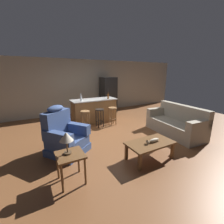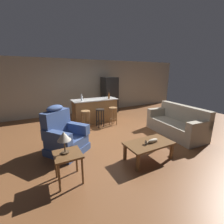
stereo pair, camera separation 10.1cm
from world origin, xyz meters
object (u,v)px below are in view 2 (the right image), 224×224
(bottle_tall_green, at_px, (82,98))
(bottle_short_amber, at_px, (109,96))
(bar_stool_left, at_px, (86,117))
(bar_stool_middle, at_px, (100,115))
(coffee_table, at_px, (149,145))
(couch, at_px, (176,124))
(table_lamp, at_px, (64,137))
(kitchen_island, at_px, (95,111))
(recliner_near_lamp, at_px, (64,136))
(bar_stool_right, at_px, (113,113))
(end_table, at_px, (68,158))
(fish_figurine, at_px, (152,141))
(refrigerator, at_px, (110,95))

(bottle_tall_green, height_order, bottle_short_amber, bottle_tall_green)
(bar_stool_left, relative_size, bar_stool_middle, 1.00)
(coffee_table, relative_size, couch, 0.56)
(table_lamp, height_order, bottle_short_amber, bottle_short_amber)
(bar_stool_left, distance_m, bar_stool_middle, 0.55)
(kitchen_island, height_order, bar_stool_middle, kitchen_island)
(recliner_near_lamp, bearing_deg, bar_stool_right, 85.07)
(bar_stool_right, relative_size, bottle_short_amber, 2.56)
(recliner_near_lamp, xyz_separation_m, bar_stool_right, (2.09, 1.27, 0.05))
(couch, relative_size, bar_stool_left, 2.89)
(bar_stool_right, distance_m, bottle_tall_green, 1.31)
(end_table, bearing_deg, recliner_near_lamp, 82.93)
(fish_figurine, bearing_deg, table_lamp, 173.82)
(couch, xyz_separation_m, bar_stool_left, (-2.49, 1.80, 0.13))
(bar_stool_left, xyz_separation_m, bottle_tall_green, (0.04, 0.49, 0.58))
(fish_figurine, height_order, bar_stool_middle, bar_stool_middle)
(couch, xyz_separation_m, refrigerator, (-0.61, 3.63, 0.54))
(refrigerator, distance_m, bottle_short_amber, 1.58)
(recliner_near_lamp, bearing_deg, bottle_tall_green, 113.67)
(bar_stool_middle, bearing_deg, refrigerator, 53.97)
(coffee_table, bearing_deg, fish_figurine, -37.98)
(bar_stool_right, xyz_separation_m, bottle_short_amber, (0.04, 0.44, 0.58))
(coffee_table, height_order, refrigerator, refrigerator)
(fish_figurine, bearing_deg, recliner_near_lamp, 142.25)
(bar_stool_right, bearing_deg, end_table, -132.73)
(kitchen_island, relative_size, refrigerator, 1.02)
(kitchen_island, bearing_deg, recliner_near_lamp, -129.88)
(bar_stool_middle, relative_size, bar_stool_right, 1.00)
(couch, bearing_deg, recliner_near_lamp, -3.78)
(bar_stool_left, relative_size, bottle_tall_green, 2.51)
(fish_figurine, xyz_separation_m, bar_stool_middle, (-0.16, 2.58, 0.01))
(table_lamp, distance_m, bottle_short_amber, 3.65)
(recliner_near_lamp, bearing_deg, refrigerator, 101.00)
(couch, height_order, end_table, couch)
(coffee_table, distance_m, fish_figurine, 0.12)
(fish_figurine, xyz_separation_m, refrigerator, (1.17, 4.41, 0.42))
(bottle_tall_green, bearing_deg, end_table, -111.82)
(coffee_table, height_order, bottle_short_amber, bottle_short_amber)
(couch, relative_size, refrigerator, 1.12)
(coffee_table, bearing_deg, table_lamp, 174.80)
(fish_figurine, bearing_deg, couch, 23.59)
(coffee_table, relative_size, refrigerator, 0.62)
(coffee_table, distance_m, end_table, 1.80)
(bar_stool_middle, bearing_deg, bottle_tall_green, 136.24)
(recliner_near_lamp, distance_m, end_table, 1.15)
(bar_stool_right, bearing_deg, recliner_near_lamp, -148.73)
(refrigerator, height_order, bottle_short_amber, refrigerator)
(coffee_table, bearing_deg, bottle_tall_green, 101.66)
(fish_figurine, height_order, bottle_short_amber, bottle_short_amber)
(kitchen_island, bearing_deg, couch, -52.20)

